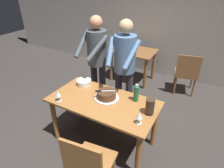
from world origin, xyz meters
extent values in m
plane|color=#383330|center=(0.00, 0.00, 0.00)|extent=(14.00, 14.00, 0.00)
cube|color=#BCB7AD|center=(0.00, 2.76, 1.35)|extent=(10.00, 0.12, 2.70)
cube|color=#9E6633|center=(0.00, 0.00, 0.73)|extent=(1.48, 0.76, 0.03)
cylinder|color=#9E6633|center=(-0.66, -0.30, 0.36)|extent=(0.07, 0.07, 0.72)
cylinder|color=#9E6633|center=(0.66, -0.30, 0.36)|extent=(0.07, 0.07, 0.72)
cylinder|color=#9E6633|center=(-0.66, 0.30, 0.36)|extent=(0.07, 0.07, 0.72)
cylinder|color=#9E6633|center=(0.66, 0.30, 0.36)|extent=(0.07, 0.07, 0.72)
cylinder|color=silver|center=(0.01, 0.08, 0.76)|extent=(0.34, 0.34, 0.01)
cylinder|color=brown|center=(0.01, 0.08, 0.81)|extent=(0.26, 0.26, 0.09)
cylinder|color=#432A18|center=(0.01, 0.08, 0.86)|extent=(0.25, 0.25, 0.01)
cube|color=silver|center=(0.03, 0.09, 0.87)|extent=(0.18, 0.12, 0.00)
cube|color=black|center=(-0.08, 0.02, 0.87)|extent=(0.08, 0.06, 0.02)
cylinder|color=white|center=(-0.49, 0.23, 0.76)|extent=(0.22, 0.22, 0.01)
cylinder|color=white|center=(-0.49, 0.23, 0.77)|extent=(0.22, 0.22, 0.01)
cylinder|color=white|center=(-0.49, 0.23, 0.78)|extent=(0.22, 0.22, 0.01)
cylinder|color=white|center=(-0.49, 0.23, 0.79)|extent=(0.22, 0.22, 0.01)
cylinder|color=white|center=(-0.49, 0.23, 0.80)|extent=(0.22, 0.22, 0.01)
cylinder|color=white|center=(-0.49, 0.23, 0.81)|extent=(0.22, 0.22, 0.01)
cylinder|color=white|center=(-0.49, 0.23, 0.81)|extent=(0.22, 0.22, 0.01)
cylinder|color=white|center=(-0.49, 0.23, 0.82)|extent=(0.22, 0.22, 0.01)
cylinder|color=silver|center=(-0.52, -0.29, 0.75)|extent=(0.07, 0.07, 0.00)
cylinder|color=silver|center=(-0.52, -0.29, 0.79)|extent=(0.01, 0.01, 0.07)
cone|color=silver|center=(-0.52, -0.29, 0.86)|extent=(0.08, 0.08, 0.07)
cylinder|color=silver|center=(0.59, -0.18, 0.75)|extent=(0.07, 0.07, 0.00)
cylinder|color=silver|center=(0.59, -0.18, 0.79)|extent=(0.01, 0.01, 0.07)
cone|color=silver|center=(0.59, -0.18, 0.86)|extent=(0.08, 0.08, 0.07)
cylinder|color=#1E6B38|center=(0.38, 0.22, 0.86)|extent=(0.07, 0.07, 0.22)
cylinder|color=silver|center=(0.38, 0.22, 0.98)|extent=(0.04, 0.04, 0.03)
cylinder|color=black|center=(0.64, 0.04, 0.77)|extent=(0.10, 0.10, 0.03)
cylinder|color=#3F2D23|center=(0.64, 0.04, 0.87)|extent=(0.11, 0.11, 0.18)
cylinder|color=#2D2D38|center=(0.11, 0.61, 0.47)|extent=(0.11, 0.11, 0.95)
cylinder|color=#2D2D38|center=(-0.07, 0.59, 0.47)|extent=(0.11, 0.11, 0.95)
cylinder|color=#4C6B93|center=(0.02, 0.60, 1.23)|extent=(0.32, 0.32, 0.55)
sphere|color=tan|center=(0.02, 0.60, 1.62)|extent=(0.20, 0.20, 0.20)
cylinder|color=#4C6B93|center=(0.20, 0.44, 1.30)|extent=(0.11, 0.42, 0.34)
cylinder|color=#4C6B93|center=(-0.11, 0.40, 1.30)|extent=(0.20, 0.41, 0.34)
cylinder|color=#2D2D38|center=(-0.40, 0.62, 0.47)|extent=(0.11, 0.11, 0.95)
cylinder|color=#2D2D38|center=(-0.58, 0.64, 0.47)|extent=(0.11, 0.11, 0.95)
cylinder|color=#3F474C|center=(-0.49, 0.63, 1.23)|extent=(0.32, 0.32, 0.55)
sphere|color=tan|center=(-0.49, 0.63, 1.62)|extent=(0.20, 0.20, 0.20)
cylinder|color=#3F474C|center=(-0.35, 0.43, 1.30)|extent=(0.19, 0.42, 0.34)
cylinder|color=#3F474C|center=(-0.66, 0.46, 1.30)|extent=(0.12, 0.42, 0.34)
cube|color=#9E6633|center=(0.27, -0.68, 0.43)|extent=(0.49, 0.49, 0.04)
cylinder|color=#9E6633|center=(0.07, -0.52, 0.21)|extent=(0.04, 0.04, 0.41)
cylinder|color=#9E6633|center=(0.43, -0.47, 0.21)|extent=(0.04, 0.04, 0.41)
cube|color=#9E6633|center=(0.30, -0.88, 0.68)|extent=(0.44, 0.09, 0.45)
cube|color=brown|center=(-0.47, 2.06, 0.72)|extent=(1.00, 0.70, 0.03)
cylinder|color=brown|center=(-0.89, 1.79, 0.35)|extent=(0.07, 0.07, 0.71)
cylinder|color=brown|center=(-0.04, 1.79, 0.35)|extent=(0.07, 0.07, 0.71)
cylinder|color=brown|center=(-0.89, 2.34, 0.35)|extent=(0.07, 0.07, 0.71)
cylinder|color=brown|center=(-0.04, 2.34, 0.35)|extent=(0.07, 0.07, 0.71)
cube|color=brown|center=(0.74, 2.10, 0.43)|extent=(0.53, 0.53, 0.04)
cylinder|color=brown|center=(0.52, 2.23, 0.21)|extent=(0.04, 0.04, 0.41)
cylinder|color=brown|center=(0.87, 2.32, 0.21)|extent=(0.04, 0.04, 0.41)
cylinder|color=brown|center=(0.60, 1.88, 0.21)|extent=(0.04, 0.04, 0.41)
cylinder|color=brown|center=(0.96, 1.96, 0.21)|extent=(0.04, 0.04, 0.41)
cube|color=brown|center=(0.78, 1.90, 0.68)|extent=(0.43, 0.13, 0.45)
camera|label=1|loc=(1.14, -1.79, 2.22)|focal=30.51mm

